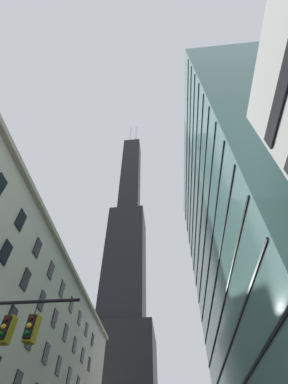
% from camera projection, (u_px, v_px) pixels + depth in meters
% --- Properties ---
extents(dark_skyscraper, '(24.55, 24.55, 198.39)m').
position_uv_depth(dark_skyscraper, '(124.00, 289.00, 110.01)').
color(dark_skyscraper, black).
rests_on(dark_skyscraper, ground).
extents(glass_office_midrise, '(16.57, 43.36, 57.26)m').
position_uv_depth(glass_office_midrise, '(255.00, 236.00, 42.64)').
color(glass_office_midrise, slate).
rests_on(glass_office_midrise, ground).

